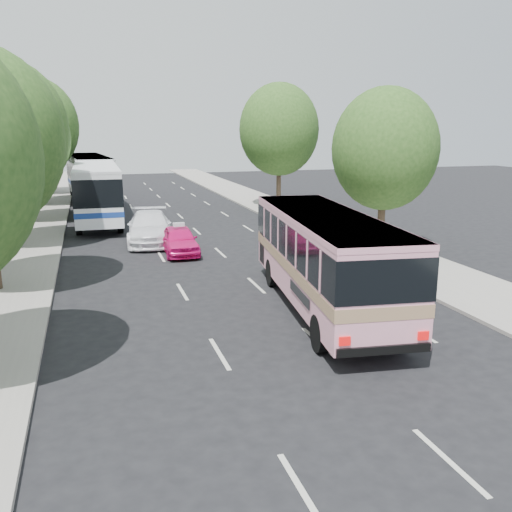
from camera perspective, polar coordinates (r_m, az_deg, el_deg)
name	(u,v)px	position (r m, az deg, el deg)	size (l,w,h in m)	color
ground	(263,322)	(17.24, 0.77, -6.97)	(120.00, 120.00, 0.00)	black
sidewalk_left	(32,227)	(36.04, -22.54, 2.84)	(4.00, 90.00, 0.15)	#9E998E
sidewalk_right	(291,215)	(38.33, 3.67, 4.37)	(4.00, 90.00, 0.12)	#9E998E
tree_left_c	(6,125)	(29.55, -24.84, 12.39)	(6.00, 6.00, 9.35)	#38281E
tree_left_d	(26,134)	(37.50, -23.08, 11.73)	(5.52, 5.52, 8.60)	#38281E
tree_left_e	(37,122)	(45.46, -22.09, 12.91)	(6.30, 6.30, 9.82)	#38281E
tree_left_f	(42,128)	(53.45, -21.60, 12.40)	(5.88, 5.88, 9.16)	#38281E
tree_right_near	(387,145)	(27.10, 13.65, 11.29)	(5.10, 5.10, 7.95)	#38281E
tree_right_far	(280,126)	(41.77, 2.58, 13.47)	(6.00, 6.00, 9.35)	#38281E
pink_bus	(324,251)	(18.02, 7.19, 0.54)	(3.85, 10.45, 3.26)	pink
pink_taxi	(179,240)	(26.63, -8.08, 1.68)	(1.60, 3.97, 1.35)	#E61475
white_pickup	(150,228)	(29.52, -11.13, 2.96)	(2.27, 5.60, 1.62)	white
tour_coach_front	(97,188)	(36.81, -16.44, 6.90)	(2.75, 12.38, 3.70)	white
tour_coach_rear	(89,174)	(47.74, -17.16, 8.25)	(3.88, 12.85, 3.79)	silver
taxi_roof_sign	(179,225)	(26.48, -8.13, 3.30)	(0.55, 0.18, 0.18)	silver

